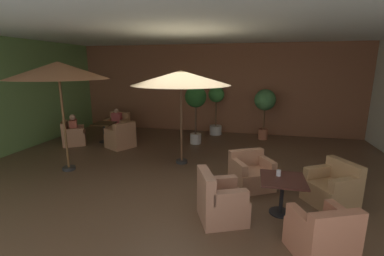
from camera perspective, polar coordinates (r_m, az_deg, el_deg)
The scene contains 21 objects.
ground_plane at distance 7.01m, azimuth -0.83°, elevation -9.07°, with size 11.39×8.76×0.02m, color brown.
wall_back_brick at distance 10.79m, azimuth 4.80°, elevation 8.32°, with size 11.39×0.08×3.49m, color brown.
wall_left_accent at distance 9.63m, azimuth -35.75°, elevation 5.35°, with size 0.08×8.76×3.49m, color #69914D.
ceiling_slab at distance 6.55m, azimuth -0.94°, elevation 20.89°, with size 11.39×8.76×0.06m, color silver.
cafe_table_front_left at distance 5.14m, azimuth 18.84°, elevation -11.75°, with size 0.78×0.78×0.68m.
armchair_front_left_north at distance 4.81m, azimuth 6.06°, elevation -15.48°, with size 0.99×0.97×0.91m.
armchair_front_left_east at distance 4.40m, azimuth 26.12°, elevation -20.12°, with size 0.97×0.94×0.82m.
armchair_front_left_south at distance 5.94m, azimuth 27.86°, elevation -11.40°, with size 1.06×1.07×0.85m.
armchair_front_left_west at distance 6.12m, azimuth 12.53°, elevation -9.62°, with size 1.08×1.06×0.79m.
cafe_table_front_right at distance 9.90m, azimuth -18.37°, elevation 0.03°, with size 0.76×0.76×0.68m.
armchair_front_right_north at distance 9.08m, azimuth -15.04°, elevation -2.07°, with size 1.02×1.03×0.88m.
armchair_front_right_east at distance 10.81m, azimuth -15.65°, elevation 0.25°, with size 0.81×0.76×0.87m.
armchair_front_right_south at distance 9.99m, azimuth -24.15°, elevation -1.54°, with size 0.98×0.99×0.83m.
patio_umbrella_tall_red at distance 7.04m, azimuth -2.40°, elevation 10.64°, with size 2.62×2.62×2.53m.
patio_umbrella_center_beige at distance 7.26m, azimuth -26.79°, elevation 10.89°, with size 2.36×2.36×2.75m.
potted_tree_left_corner at distance 9.94m, azimuth 15.38°, elevation 5.17°, with size 0.76×0.76×1.84m.
potted_tree_mid_left at distance 10.37m, azimuth 5.20°, elevation 5.22°, with size 0.61×0.61×1.89m.
potted_tree_mid_right at distance 9.02m, azimuth 0.80°, elevation 5.65°, with size 0.73×0.73×2.00m.
patron_blue_shirt at distance 10.70m, azimuth -15.87°, elevation 2.24°, with size 0.35×0.24×0.59m.
patron_by_window at distance 9.90m, azimuth -24.15°, elevation 0.68°, with size 0.40×0.44×0.61m.
iced_drink_cup at distance 5.16m, azimuth 18.09°, elevation -9.15°, with size 0.08×0.08×0.11m, color white.
Camera 1 is at (1.58, -6.29, 2.63)m, focal length 24.84 mm.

